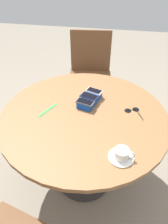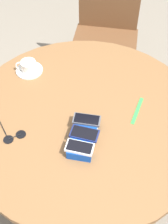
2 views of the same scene
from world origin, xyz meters
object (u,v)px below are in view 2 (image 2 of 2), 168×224
object	(u,v)px
phone_white	(80,147)
coffee_cup	(28,66)
phone_box	(83,137)
sunglasses	(13,136)
phone_navy	(84,133)
saucer	(29,70)
lanyard_strap	(137,110)
chair_near_window	(106,36)
phone_gray	(87,120)
round_table	(84,128)

from	to	relation	value
phone_white	coffee_cup	bearing A→B (deg)	22.36
phone_box	sunglasses	size ratio (longest dim) A/B	1.78
phone_navy	coffee_cup	world-z (taller)	coffee_cup
phone_white	sunglasses	size ratio (longest dim) A/B	0.98
sunglasses	saucer	bearing A→B (deg)	-8.50
phone_box	saucer	bearing A→B (deg)	27.23
lanyard_strap	chair_near_window	xyz separation A→B (m)	(0.91, 0.01, -0.23)
phone_box	phone_navy	size ratio (longest dim) A/B	1.72
phone_white	phone_gray	world-z (taller)	phone_white
phone_navy	saucer	world-z (taller)	phone_navy
round_table	phone_navy	bearing A→B (deg)	175.28
phone_box	chair_near_window	distance (m)	1.12
phone_gray	phone_white	bearing A→B (deg)	162.95
phone_gray	saucer	size ratio (longest dim) A/B	0.94
coffee_cup	sunglasses	world-z (taller)	coffee_cup
coffee_cup	phone_box	bearing A→B (deg)	-152.51
coffee_cup	lanyard_strap	bearing A→B (deg)	-122.31
lanyard_strap	sunglasses	world-z (taller)	sunglasses
phone_box	phone_white	world-z (taller)	phone_white
phone_box	coffee_cup	size ratio (longest dim) A/B	2.13
phone_box	phone_gray	bearing A→B (deg)	-16.59
phone_navy	lanyard_strap	world-z (taller)	phone_navy
round_table	saucer	xyz separation A→B (m)	(0.33, 0.26, 0.11)
sunglasses	phone_gray	bearing A→B (deg)	-86.07
lanyard_strap	saucer	bearing A→B (deg)	57.57
phone_gray	phone_box	bearing A→B (deg)	163.41
phone_white	coffee_cup	xyz separation A→B (m)	(0.55, 0.23, -0.02)
round_table	phone_gray	world-z (taller)	phone_gray
coffee_cup	chair_near_window	xyz separation A→B (m)	(0.58, -0.51, -0.26)
phone_white	chair_near_window	distance (m)	1.20
coffee_cup	sunglasses	xyz separation A→B (m)	(-0.43, 0.06, -0.03)
phone_white	phone_navy	bearing A→B (deg)	-20.96
phone_white	sunglasses	distance (m)	0.32
lanyard_strap	sunglasses	bearing A→B (deg)	99.59
phone_navy	sunglasses	xyz separation A→B (m)	(0.05, 0.31, -0.05)
lanyard_strap	phone_gray	bearing A→B (deg)	106.78
coffee_cup	chair_near_window	size ratio (longest dim) A/B	0.12
phone_box	lanyard_strap	size ratio (longest dim) A/B	1.36
phone_gray	lanyard_strap	bearing A→B (deg)	-73.22
chair_near_window	phone_gray	bearing A→B (deg)	166.39
phone_navy	lanyard_strap	distance (m)	0.31
round_table	lanyard_strap	size ratio (longest dim) A/B	6.56
saucer	lanyard_strap	distance (m)	0.61
round_table	chair_near_window	xyz separation A→B (m)	(0.91, -0.24, -0.12)
phone_white	coffee_cup	distance (m)	0.59
lanyard_strap	round_table	bearing A→B (deg)	90.86
phone_navy	lanyard_strap	size ratio (longest dim) A/B	0.79
phone_box	phone_white	distance (m)	0.08
chair_near_window	phone_white	bearing A→B (deg)	165.95
lanyard_strap	sunglasses	size ratio (longest dim) A/B	1.31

